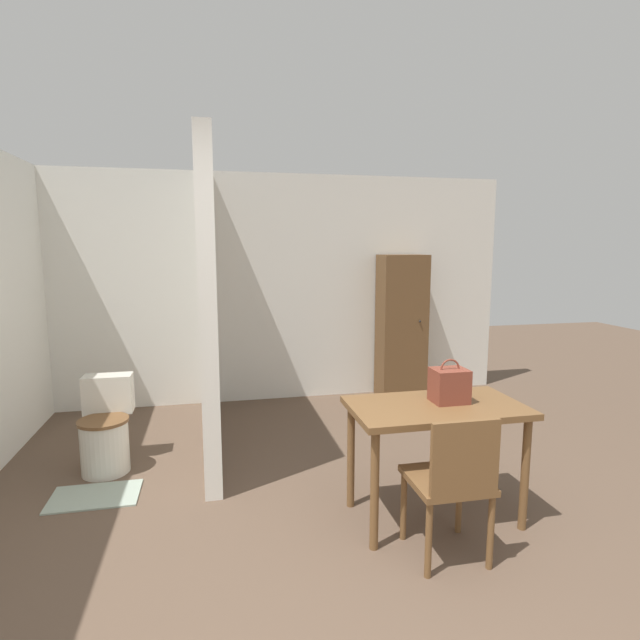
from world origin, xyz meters
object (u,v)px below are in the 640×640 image
wooden_chair (452,480)px  wooden_cabinet (401,326)px  toilet (106,431)px  handbag (449,385)px  dining_table (436,420)px

wooden_chair → wooden_cabinet: wooden_cabinet is taller
wooden_cabinet → wooden_chair: bearing=-106.3°
toilet → handbag: handbag is taller
dining_table → handbag: 0.23m
toilet → handbag: bearing=-27.2°
dining_table → wooden_cabinet: wooden_cabinet is taller
toilet → handbag: (2.28, -1.17, 0.55)m
dining_table → handbag: size_ratio=3.87×
wooden_chair → wooden_cabinet: size_ratio=0.52×
toilet → dining_table: bearing=-28.9°
handbag → wooden_cabinet: bearing=75.1°
dining_table → wooden_chair: 0.48m
toilet → wooden_cabinet: 3.27m
wooden_chair → handbag: (0.20, 0.46, 0.38)m
wooden_chair → handbag: 0.64m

